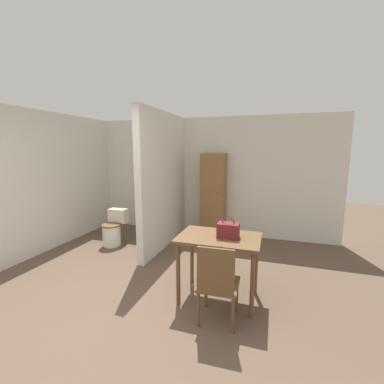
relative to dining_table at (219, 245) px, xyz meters
name	(u,v)px	position (x,y,z in m)	size (l,w,h in m)	color
ground_plane	(105,334)	(-0.95, -0.98, -0.69)	(16.00, 16.00, 0.00)	brown
wall_back	(201,176)	(-0.95, 2.52, 0.56)	(5.68, 0.12, 2.50)	silver
wall_left	(49,181)	(-3.35, 0.74, 0.56)	(0.12, 4.43, 2.50)	silver
partition_wall	(164,181)	(-1.37, 1.48, 0.56)	(0.12, 1.95, 2.50)	silver
dining_table	(219,245)	(0.00, 0.00, 0.00)	(0.97, 0.65, 0.80)	brown
wooden_chair	(217,282)	(0.09, -0.46, -0.22)	(0.43, 0.43, 0.88)	brown
toilet	(113,230)	(-2.33, 1.19, -0.39)	(0.36, 0.51, 0.67)	silver
handbag	(228,230)	(0.11, 0.00, 0.20)	(0.25, 0.16, 0.25)	maroon
wooden_cabinet	(213,196)	(-0.60, 2.25, 0.19)	(0.49, 0.40, 1.76)	brown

